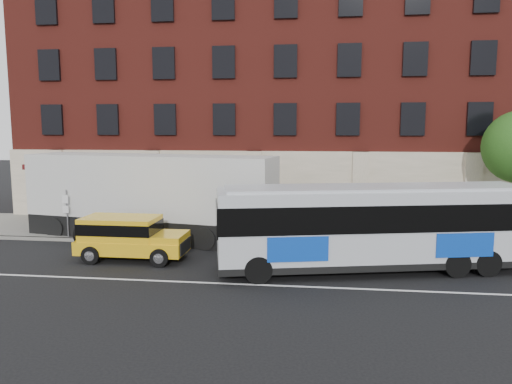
# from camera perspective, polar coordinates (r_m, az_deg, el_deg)

# --- Properties ---
(ground) EXTENTS (120.00, 120.00, 0.00)m
(ground) POSITION_cam_1_polar(r_m,az_deg,el_deg) (17.37, -5.28, -11.02)
(ground) COLOR black
(ground) RESTS_ON ground
(sidewalk) EXTENTS (60.00, 6.00, 0.15)m
(sidewalk) POSITION_cam_1_polar(r_m,az_deg,el_deg) (25.90, -1.00, -4.57)
(sidewalk) COLOR gray
(sidewalk) RESTS_ON ground
(kerb) EXTENTS (60.00, 0.25, 0.15)m
(kerb) POSITION_cam_1_polar(r_m,az_deg,el_deg) (23.01, -2.06, -6.13)
(kerb) COLOR gray
(kerb) RESTS_ON ground
(lane_line) EXTENTS (60.00, 0.12, 0.01)m
(lane_line) POSITION_cam_1_polar(r_m,az_deg,el_deg) (17.83, -4.93, -10.50)
(lane_line) COLOR silver
(lane_line) RESTS_ON ground
(building) EXTENTS (30.00, 12.10, 15.00)m
(building) POSITION_cam_1_polar(r_m,az_deg,el_deg) (33.24, 0.92, 11.14)
(building) COLOR maroon
(building) RESTS_ON sidewalk
(sign_pole) EXTENTS (0.30, 0.20, 2.50)m
(sign_pole) POSITION_cam_1_polar(r_m,az_deg,el_deg) (25.62, -21.16, -2.09)
(sign_pole) COLOR slate
(sign_pole) RESTS_ON ground
(city_bus) EXTENTS (12.33, 5.19, 3.30)m
(city_bus) POSITION_cam_1_polar(r_m,az_deg,el_deg) (19.35, 13.61, -3.68)
(city_bus) COLOR #B6BAC2
(city_bus) RESTS_ON ground
(yellow_suv) EXTENTS (4.76, 2.13, 1.81)m
(yellow_suv) POSITION_cam_1_polar(r_m,az_deg,el_deg) (21.23, -14.69, -4.88)
(yellow_suv) COLOR yellow
(yellow_suv) RESTS_ON ground
(shipping_container) EXTENTS (12.76, 4.68, 4.17)m
(shipping_container) POSITION_cam_1_polar(r_m,az_deg,el_deg) (24.63, -12.25, -0.68)
(shipping_container) COLOR black
(shipping_container) RESTS_ON ground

